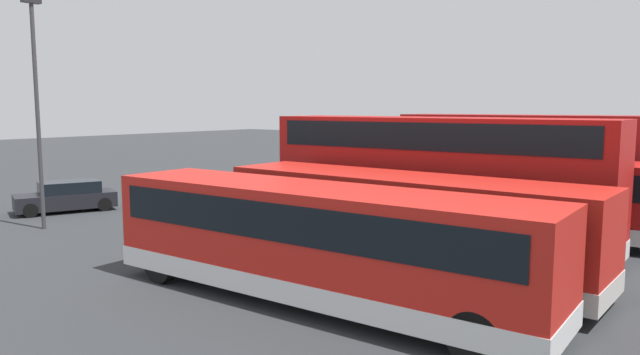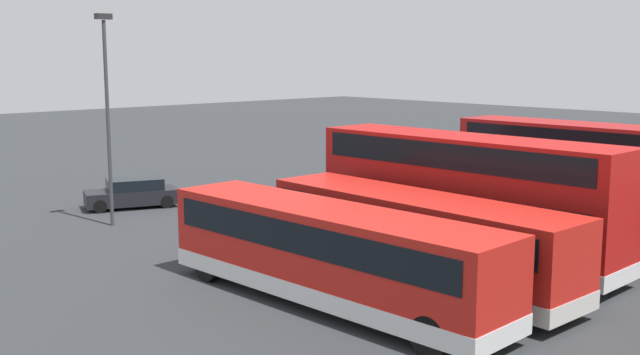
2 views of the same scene
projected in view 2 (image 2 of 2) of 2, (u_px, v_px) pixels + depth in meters
name	position (u px, v px, depth m)	size (l,w,h in m)	color
ground_plane	(322.00, 202.00, 38.83)	(140.00, 140.00, 0.00)	#2D3033
bus_single_deck_near_end	(638.00, 174.00, 37.42)	(2.81, 10.57, 2.95)	red
bus_single_deck_second	(610.00, 183.00, 34.86)	(2.66, 11.39, 2.95)	red
bus_double_decker_third	(575.00, 173.00, 32.49)	(2.80, 10.37, 4.55)	#A51919
bus_single_deck_fourth	(542.00, 205.00, 29.77)	(3.04, 12.07, 2.95)	#B71411
bus_double_decker_fifth	(466.00, 194.00, 27.44)	(2.87, 11.94, 4.55)	#B71411
bus_single_deck_sixth	(417.00, 237.00, 24.58)	(2.73, 11.39, 2.95)	red
bus_single_deck_seventh	(330.00, 252.00, 22.64)	(3.05, 12.11, 2.95)	red
car_hatchback_silver	(132.00, 193.00, 37.36)	(4.72, 3.21, 1.43)	black
lamp_post_tall	(107.00, 106.00, 32.65)	(0.70, 0.30, 9.13)	#38383D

